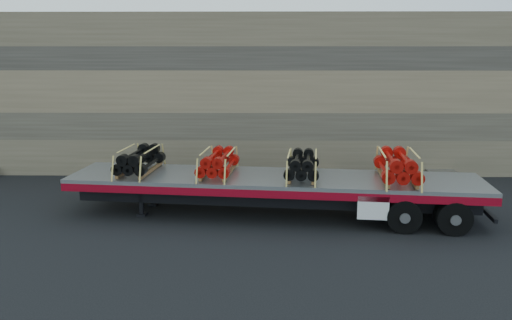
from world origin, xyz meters
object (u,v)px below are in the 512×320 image
(trailer, at_px, (273,196))
(bundle_midfront, at_px, (218,163))
(bundle_midrear, at_px, (302,166))
(bundle_rear, at_px, (397,167))
(bundle_front, at_px, (140,161))

(trailer, height_order, bundle_midfront, bundle_midfront)
(bundle_midrear, bearing_deg, trailer, 180.00)
(bundle_midrear, bearing_deg, bundle_rear, 0.00)
(trailer, height_order, bundle_front, bundle_front)
(bundle_midfront, xyz_separation_m, bundle_midrear, (2.78, -0.30, -0.01))
(trailer, relative_size, bundle_midrear, 6.34)
(trailer, distance_m, bundle_front, 4.70)
(bundle_midrear, xyz_separation_m, bundle_rear, (3.01, -0.33, 0.06))
(trailer, bearing_deg, bundle_front, -180.00)
(bundle_midfront, xyz_separation_m, bundle_rear, (5.80, -0.63, 0.05))
(bundle_midrear, bearing_deg, bundle_front, 180.00)
(bundle_midrear, distance_m, bundle_rear, 3.03)
(trailer, xyz_separation_m, bundle_front, (-4.55, 0.49, 1.08))
(trailer, distance_m, bundle_midfront, 2.14)
(bundle_front, height_order, bundle_midrear, bundle_front)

